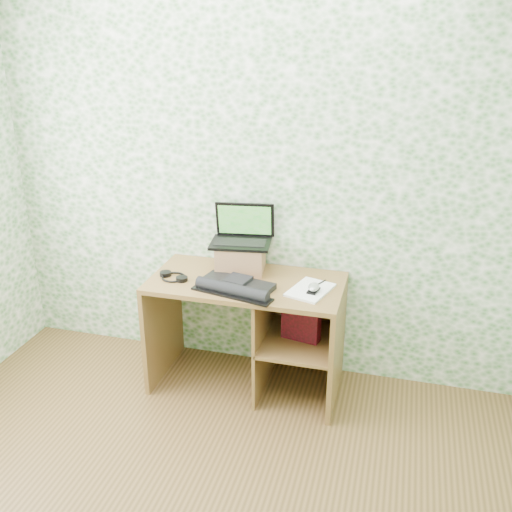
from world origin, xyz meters
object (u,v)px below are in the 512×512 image
(keyboard, at_px, (235,286))
(notepad, at_px, (310,290))
(desk, at_px, (259,318))
(riser, at_px, (241,258))
(laptop, at_px, (242,234))

(keyboard, bearing_deg, notepad, 25.74)
(notepad, bearing_deg, keyboard, -150.09)
(desk, xyz_separation_m, keyboard, (-0.10, -0.18, 0.29))
(riser, bearing_deg, desk, -36.61)
(laptop, height_order, notepad, laptop)
(keyboard, bearing_deg, desk, 71.60)
(notepad, bearing_deg, desk, -175.78)
(laptop, xyz_separation_m, keyboard, (0.05, -0.33, -0.21))
(laptop, distance_m, notepad, 0.59)
(riser, relative_size, laptop, 0.73)
(laptop, distance_m, keyboard, 0.40)
(riser, distance_m, keyboard, 0.30)
(keyboard, xyz_separation_m, notepad, (0.44, 0.10, -0.02))
(desk, height_order, riser, riser)
(desk, distance_m, laptop, 0.55)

